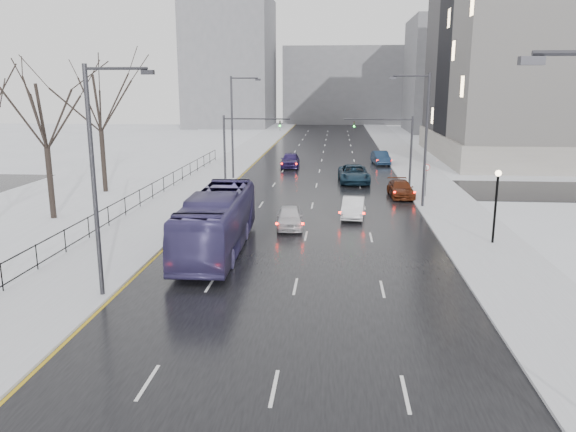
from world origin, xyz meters
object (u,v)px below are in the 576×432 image
(mast_signal_left, at_px, (236,142))
(sedan_right_near, at_px, (353,207))
(bus, at_px, (217,222))
(streetlight_r_mid, at_px, (423,134))
(lamppost_r_mid, at_px, (496,196))
(no_uturn_sign, at_px, (426,171))
(streetlight_l_far, at_px, (234,122))
(sedan_right_cross, at_px, (354,174))
(streetlight_l_near, at_px, (98,172))
(tree_park_e, at_px, (106,193))
(sedan_center_far, at_px, (290,160))
(tree_park_d, at_px, (54,219))
(sedan_center_near, at_px, (290,217))
(sedan_right_distant, at_px, (381,158))
(mast_signal_right, at_px, (399,143))
(sedan_right_far, at_px, (401,189))

(mast_signal_left, xyz_separation_m, sedan_right_near, (10.37, -11.66, -3.36))
(bus, xyz_separation_m, sedan_right_near, (7.84, 8.90, -0.97))
(streetlight_r_mid, distance_m, lamppost_r_mid, 10.73)
(no_uturn_sign, height_order, sedan_right_near, no_uturn_sign)
(streetlight_l_far, bearing_deg, sedan_right_cross, -5.48)
(streetlight_l_far, relative_size, sedan_right_near, 2.34)
(streetlight_l_near, distance_m, streetlight_l_far, 32.00)
(tree_park_e, bearing_deg, mast_signal_left, 20.19)
(bus, xyz_separation_m, sedan_center_far, (1.40, 33.08, -0.83))
(no_uturn_sign, distance_m, bus, 21.69)
(tree_park_d, xyz_separation_m, sedan_center_far, (14.40, 26.52, 0.89))
(streetlight_l_far, distance_m, sedan_center_near, 20.83)
(tree_park_e, relative_size, sedan_right_distant, 2.89)
(tree_park_d, xyz_separation_m, no_uturn_sign, (27.00, 10.00, 2.30))
(sedan_center_far, distance_m, sedan_right_distant, 10.96)
(sedan_center_near, relative_size, sedan_center_far, 0.83)
(streetlight_l_far, relative_size, bus, 0.83)
(streetlight_l_far, bearing_deg, no_uturn_sign, -24.73)
(streetlight_l_far, distance_m, no_uturn_sign, 19.41)
(tree_park_d, relative_size, no_uturn_sign, 4.63)
(streetlight_r_mid, xyz_separation_m, mast_signal_right, (-0.84, 8.00, -1.51))
(sedan_right_near, bearing_deg, lamppost_r_mid, -34.17)
(sedan_right_distant, bearing_deg, streetlight_l_near, -116.01)
(mast_signal_right, distance_m, bus, 23.99)
(streetlight_l_far, bearing_deg, streetlight_l_near, -90.00)
(mast_signal_right, xyz_separation_m, bus, (-12.13, -20.56, -2.39))
(streetlight_l_near, distance_m, no_uturn_sign, 29.81)
(mast_signal_right, xyz_separation_m, sedan_right_cross, (-3.83, 2.88, -3.23))
(sedan_right_distant, bearing_deg, sedan_center_near, -111.78)
(sedan_center_near, relative_size, sedan_right_far, 0.88)
(lamppost_r_mid, distance_m, no_uturn_sign, 14.13)
(streetlight_l_near, bearing_deg, sedan_right_cross, 69.30)
(tree_park_e, distance_m, streetlight_l_far, 14.01)
(no_uturn_sign, distance_m, sedan_right_cross, 9.05)
(no_uturn_sign, bearing_deg, sedan_center_far, 127.34)
(tree_park_e, relative_size, streetlight_r_mid, 1.35)
(mast_signal_right, distance_m, sedan_right_cross, 5.78)
(tree_park_d, bearing_deg, lamppost_r_mid, -7.91)
(streetlight_r_mid, height_order, sedan_right_distant, streetlight_r_mid)
(tree_park_e, relative_size, sedan_right_near, 3.16)
(tree_park_d, distance_m, mast_signal_left, 17.96)
(bus, distance_m, sedan_center_far, 33.12)
(sedan_right_far, bearing_deg, sedan_center_near, -130.06)
(sedan_center_near, relative_size, sedan_right_cross, 0.68)
(tree_park_d, relative_size, streetlight_l_near, 1.25)
(sedan_center_far, bearing_deg, bus, -93.94)
(sedan_right_cross, bearing_deg, sedan_right_far, -64.22)
(tree_park_e, distance_m, sedan_right_distant, 32.18)
(mast_signal_right, bearing_deg, mast_signal_left, 180.00)
(bus, relative_size, sedan_right_distant, 2.58)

